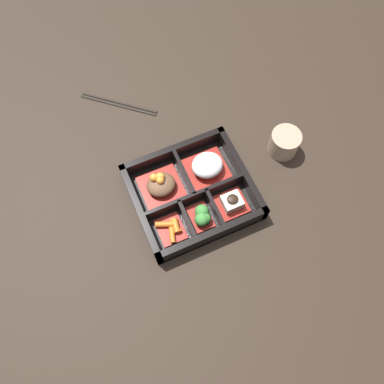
# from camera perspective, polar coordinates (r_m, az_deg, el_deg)

# --- Properties ---
(ground_plane) EXTENTS (3.00, 3.00, 0.00)m
(ground_plane) POSITION_cam_1_polar(r_m,az_deg,el_deg) (0.86, -0.00, -0.67)
(ground_plane) COLOR black
(bento_base) EXTENTS (0.26, 0.23, 0.01)m
(bento_base) POSITION_cam_1_polar(r_m,az_deg,el_deg) (0.86, -0.00, -0.54)
(bento_base) COLOR black
(bento_base) RESTS_ON ground_plane
(bento_rim) EXTENTS (0.26, 0.23, 0.05)m
(bento_rim) POSITION_cam_1_polar(r_m,az_deg,el_deg) (0.84, 0.08, -0.25)
(bento_rim) COLOR black
(bento_rim) RESTS_ON ground_plane
(bowl_stew) EXTENTS (0.09, 0.10, 0.05)m
(bowl_stew) POSITION_cam_1_polar(r_m,az_deg,el_deg) (0.85, -4.77, 1.11)
(bowl_stew) COLOR maroon
(bowl_stew) RESTS_ON bento_base
(bowl_rice) EXTENTS (0.09, 0.10, 0.05)m
(bowl_rice) POSITION_cam_1_polar(r_m,az_deg,el_deg) (0.86, 2.33, 3.96)
(bowl_rice) COLOR maroon
(bowl_rice) RESTS_ON bento_base
(bowl_carrots) EXTENTS (0.06, 0.07, 0.02)m
(bowl_carrots) POSITION_cam_1_polar(r_m,az_deg,el_deg) (0.82, -3.18, -5.52)
(bowl_carrots) COLOR maroon
(bowl_carrots) RESTS_ON bento_base
(bowl_greens) EXTENTS (0.05, 0.07, 0.04)m
(bowl_greens) POSITION_cam_1_polar(r_m,az_deg,el_deg) (0.81, 1.45, -3.75)
(bowl_greens) COLOR maroon
(bowl_greens) RESTS_ON bento_base
(bowl_tofu) EXTENTS (0.07, 0.07, 0.04)m
(bowl_tofu) POSITION_cam_1_polar(r_m,az_deg,el_deg) (0.84, 6.07, -1.58)
(bowl_tofu) COLOR maroon
(bowl_tofu) RESTS_ON bento_base
(tea_cup) EXTENTS (0.07, 0.07, 0.06)m
(tea_cup) POSITION_cam_1_polar(r_m,az_deg,el_deg) (0.92, 13.89, 7.34)
(tea_cup) COLOR gray
(tea_cup) RESTS_ON ground_plane
(chopsticks) EXTENTS (0.17, 0.15, 0.01)m
(chopsticks) POSITION_cam_1_polar(r_m,az_deg,el_deg) (1.01, -11.12, 13.09)
(chopsticks) COLOR black
(chopsticks) RESTS_ON ground_plane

